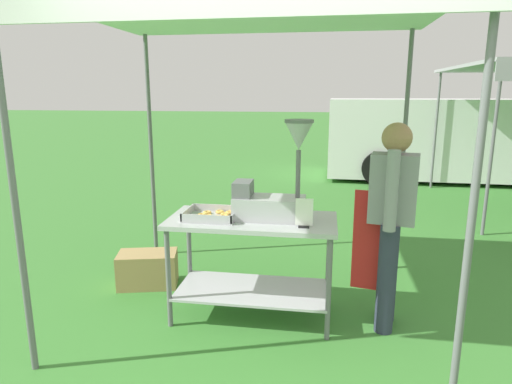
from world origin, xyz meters
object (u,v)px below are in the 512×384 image
menu_sign (304,215)px  donut_tray (212,216)px  stall_canopy (254,17)px  donut_fryer (274,189)px  van_white (456,138)px  vendor (391,216)px  donut_cart (252,246)px  supply_crate (148,269)px

menu_sign → donut_tray: bearing=169.9°
stall_canopy → donut_fryer: bearing=-27.9°
stall_canopy → van_white: size_ratio=0.53×
vendor → van_white: van_white is taller
stall_canopy → donut_tray: 1.55m
donut_fryer → donut_tray: bearing=-174.2°
donut_cart → van_white: size_ratio=0.25×
donut_tray → vendor: vendor is taller
van_white → donut_cart: bearing=-116.6°
stall_canopy → menu_sign: (0.42, -0.27, -1.43)m
menu_sign → supply_crate: bearing=158.4°
donut_cart → donut_tray: bearing=-172.2°
stall_canopy → supply_crate: size_ratio=4.70×
donut_cart → vendor: bearing=0.8°
vendor → supply_crate: (-2.15, 0.41, -0.74)m
supply_crate → menu_sign: bearing=-21.6°
menu_sign → vendor: vendor is taller
donut_tray → donut_cart: bearing=7.8°
stall_canopy → donut_cart: (0.00, -0.10, -1.76)m
donut_fryer → supply_crate: bearing=161.7°
stall_canopy → donut_tray: stall_canopy is taller
donut_fryer → stall_canopy: bearing=152.1°
donut_fryer → van_white: bearing=64.6°
donut_fryer → van_white: van_white is taller
menu_sign → donut_fryer: bearing=143.8°
donut_fryer → van_white: (3.12, 6.57, -0.21)m
stall_canopy → donut_cart: size_ratio=2.15×
donut_fryer → vendor: (0.89, 0.01, -0.18)m
donut_tray → supply_crate: 1.14m
stall_canopy → menu_sign: stall_canopy is taller
donut_cart → donut_tray: 0.41m
donut_cart → van_white: van_white is taller
van_white → vendor: bearing=-108.7°
stall_canopy → vendor: bearing=-4.5°
donut_cart → donut_fryer: 0.51m
stall_canopy → supply_crate: stall_canopy is taller
donut_cart → supply_crate: size_ratio=2.19×
donut_cart → menu_sign: size_ratio=6.05×
donut_tray → supply_crate: bearing=148.9°
donut_tray → donut_fryer: bearing=5.8°
donut_cart → donut_tray: donut_tray is taller
donut_cart → supply_crate: (-1.09, 0.42, -0.45)m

